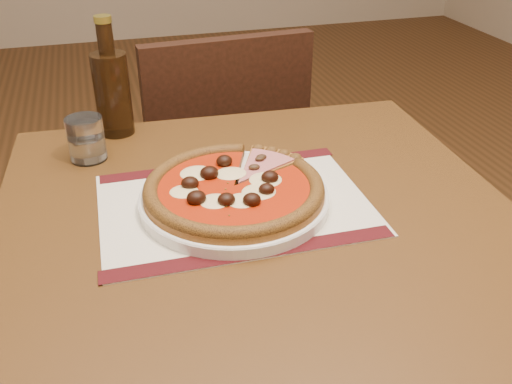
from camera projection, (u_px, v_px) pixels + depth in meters
table at (259, 268)px, 0.92m from camera, size 0.84×0.84×0.75m
chair_far at (219, 165)px, 1.56m from camera, size 0.44×0.44×0.87m
placemat at (234, 204)px, 0.90m from camera, size 0.42×0.30×0.00m
plate at (234, 199)px, 0.89m from camera, size 0.30×0.30×0.02m
pizza at (234, 188)px, 0.88m from camera, size 0.28×0.28×0.04m
ham_slice at (266, 163)px, 0.96m from camera, size 0.13×0.13×0.02m
water_glass at (86, 139)px, 1.02m from camera, size 0.08×0.08×0.08m
bottle at (112, 90)px, 1.09m from camera, size 0.07×0.07×0.23m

